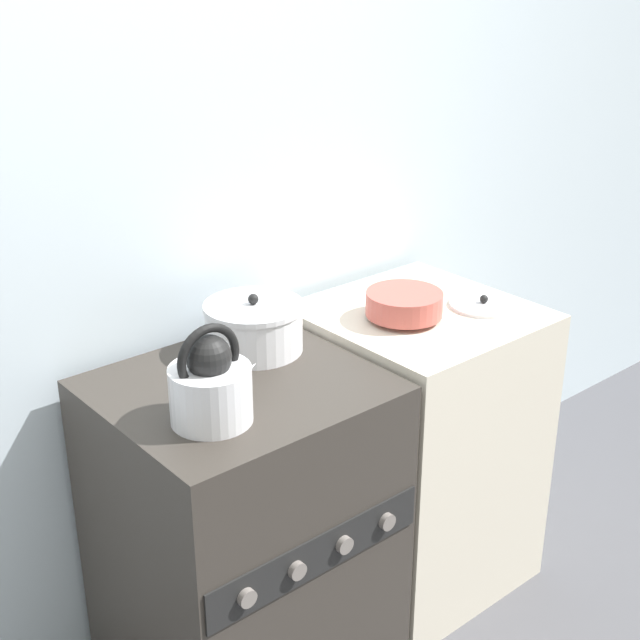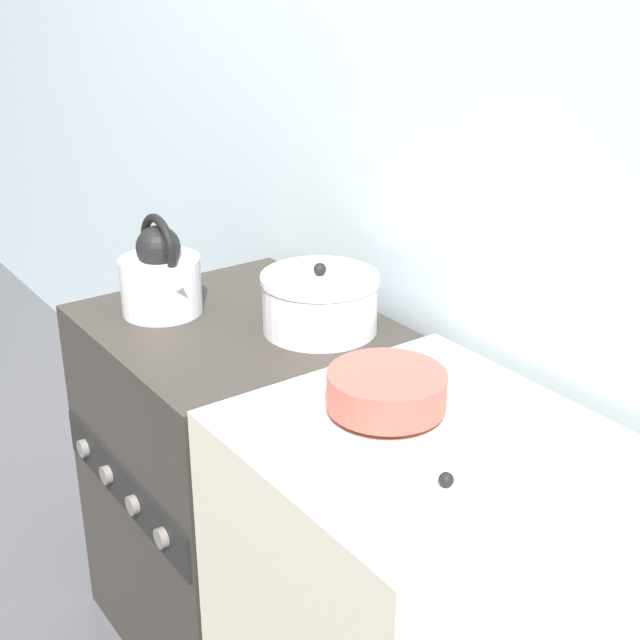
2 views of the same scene
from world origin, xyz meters
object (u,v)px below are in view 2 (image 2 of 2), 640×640
at_px(kettle, 161,276).
at_px(loose_pot_lid, 446,489).
at_px(stove, 241,484).
at_px(enamel_bowl, 387,391).
at_px(cooking_pot, 320,302).

distance_m(kettle, loose_pot_lid, 0.95).
xyz_separation_m(stove, enamel_bowl, (0.56, -0.01, 0.50)).
bearing_deg(kettle, cooking_pot, 39.20).
bearing_deg(cooking_pot, loose_pot_lid, -18.98).
bearing_deg(stove, loose_pot_lid, -6.54).
distance_m(stove, cooking_pot, 0.54).
bearing_deg(stove, cooking_pot, 41.89).
height_order(stove, loose_pot_lid, loose_pot_lid).
bearing_deg(kettle, loose_pot_lid, 0.92).
xyz_separation_m(kettle, cooking_pot, (0.29, 0.24, -0.02)).
bearing_deg(kettle, stove, 36.24).
relative_size(kettle, enamel_bowl, 1.10).
bearing_deg(enamel_bowl, kettle, -172.21).
distance_m(enamel_bowl, loose_pot_lid, 0.26).
bearing_deg(enamel_bowl, loose_pot_lid, -18.32).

